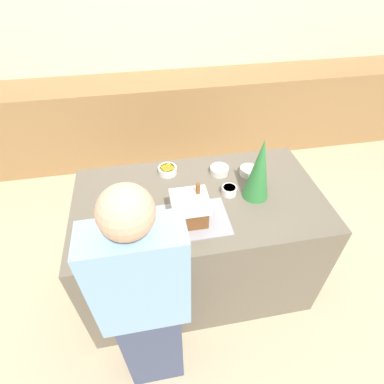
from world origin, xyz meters
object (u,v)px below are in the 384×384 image
(gingerbread_house, at_px, (190,209))
(candy_bowl_behind_tray, at_px, (121,195))
(candy_bowl_front_corner, at_px, (167,170))
(candy_bowl_near_tray_right, at_px, (229,190))
(baking_tray, at_px, (190,220))
(candy_bowl_far_left, at_px, (219,170))
(decorative_tree, at_px, (259,169))
(candy_bowl_near_tray_left, at_px, (249,171))
(person, at_px, (146,306))

(gingerbread_house, distance_m, candy_bowl_behind_tray, 0.49)
(candy_bowl_front_corner, bearing_deg, candy_bowl_near_tray_right, -37.92)
(baking_tray, distance_m, candy_bowl_far_left, 0.50)
(baking_tray, distance_m, candy_bowl_front_corner, 0.48)
(candy_bowl_far_left, height_order, candy_bowl_behind_tray, candy_bowl_far_left)
(candy_bowl_far_left, distance_m, candy_bowl_near_tray_right, 0.22)
(candy_bowl_far_left, bearing_deg, candy_bowl_behind_tray, -168.76)
(decorative_tree, bearing_deg, candy_bowl_near_tray_left, 82.29)
(gingerbread_house, relative_size, person, 0.16)
(baking_tray, relative_size, candy_bowl_near_tray_left, 3.63)
(candy_bowl_near_tray_left, height_order, candy_bowl_behind_tray, candy_bowl_near_tray_left)
(candy_bowl_front_corner, bearing_deg, candy_bowl_near_tray_left, -11.61)
(gingerbread_house, distance_m, candy_bowl_front_corner, 0.48)
(person, bearing_deg, candy_bowl_behind_tray, 98.07)
(candy_bowl_front_corner, distance_m, candy_bowl_near_tray_right, 0.46)
(gingerbread_house, relative_size, candy_bowl_near_tray_right, 2.50)
(gingerbread_house, relative_size, candy_bowl_far_left, 1.90)
(baking_tray, bearing_deg, gingerbread_house, 29.95)
(candy_bowl_front_corner, distance_m, person, 0.94)
(candy_bowl_front_corner, height_order, candy_bowl_near_tray_left, candy_bowl_near_tray_left)
(candy_bowl_near_tray_left, bearing_deg, candy_bowl_near_tray_right, -137.90)
(candy_bowl_far_left, bearing_deg, gingerbread_house, -124.51)
(candy_bowl_behind_tray, bearing_deg, decorative_tree, -8.59)
(candy_bowl_far_left, bearing_deg, decorative_tree, -57.29)
(gingerbread_house, bearing_deg, candy_bowl_behind_tray, 145.53)
(candy_bowl_front_corner, relative_size, candy_bowl_near_tray_right, 1.34)
(baking_tray, relative_size, candy_bowl_front_corner, 3.47)
(candy_bowl_near_tray_right, relative_size, candy_bowl_behind_tray, 0.83)
(candy_bowl_far_left, height_order, person, person)
(person, bearing_deg, decorative_tree, 37.99)
(candy_bowl_near_tray_right, bearing_deg, baking_tray, -146.79)
(candy_bowl_far_left, bearing_deg, candy_bowl_near_tray_right, -87.60)
(candy_bowl_behind_tray, bearing_deg, candy_bowl_near_tray_left, 5.67)
(gingerbread_house, height_order, decorative_tree, decorative_tree)
(candy_bowl_far_left, bearing_deg, person, -124.33)
(baking_tray, relative_size, gingerbread_house, 1.85)
(gingerbread_house, bearing_deg, candy_bowl_near_tray_right, 33.22)
(candy_bowl_near_tray_right, relative_size, person, 0.06)
(baking_tray, xyz_separation_m, candy_bowl_far_left, (0.28, 0.41, 0.02))
(candy_bowl_behind_tray, height_order, person, person)
(decorative_tree, xyz_separation_m, candy_bowl_behind_tray, (-0.85, 0.13, -0.19))
(gingerbread_house, xyz_separation_m, candy_bowl_far_left, (0.28, 0.41, -0.07))
(candy_bowl_far_left, bearing_deg, baking_tray, -124.53)
(baking_tray, distance_m, gingerbread_house, 0.10)
(gingerbread_house, relative_size, candy_bowl_front_corner, 1.87)
(candy_bowl_near_tray_right, bearing_deg, candy_bowl_front_corner, 142.08)
(person, bearing_deg, candy_bowl_near_tray_left, 45.82)
(baking_tray, distance_m, person, 0.54)
(gingerbread_house, height_order, candy_bowl_near_tray_right, gingerbread_house)
(person, bearing_deg, baking_tray, 55.85)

